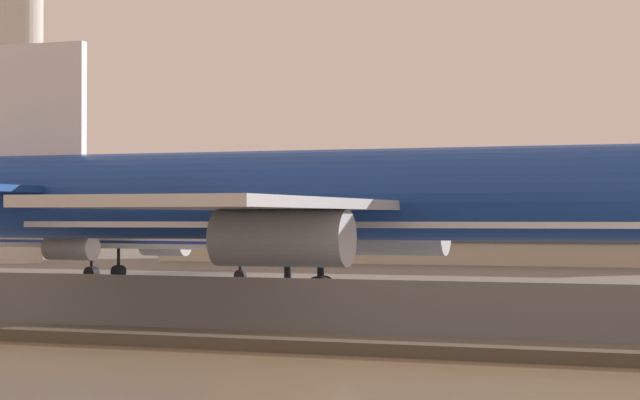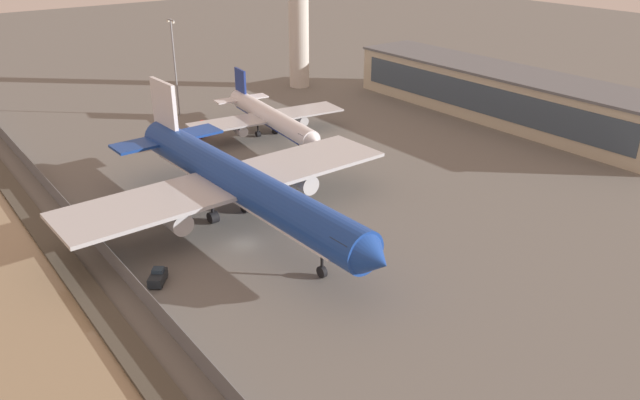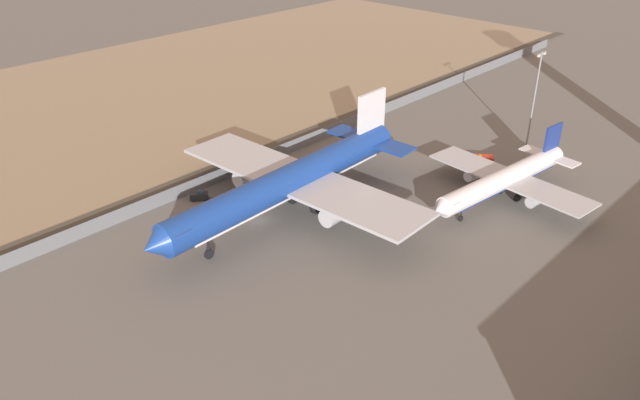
# 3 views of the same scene
# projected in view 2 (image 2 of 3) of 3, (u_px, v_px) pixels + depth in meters

# --- Properties ---
(ground_plane) EXTENTS (500.00, 500.00, 0.00)m
(ground_plane) POSITION_uv_depth(u_px,v_px,m) (244.00, 244.00, 82.23)
(ground_plane) COLOR #66635E
(shoreline_seawall) EXTENTS (320.00, 3.00, 0.50)m
(shoreline_seawall) POSITION_uv_depth(u_px,v_px,m) (88.00, 293.00, 71.00)
(shoreline_seawall) COLOR #474238
(shoreline_seawall) RESTS_ON ground
(perimeter_fence) EXTENTS (280.00, 0.10, 2.53)m
(perimeter_fence) POSITION_uv_depth(u_px,v_px,m) (125.00, 273.00, 73.02)
(perimeter_fence) COLOR slate
(perimeter_fence) RESTS_ON ground
(cargo_jet_blue) EXTENTS (56.64, 48.51, 16.34)m
(cargo_jet_blue) POSITION_uv_depth(u_px,v_px,m) (238.00, 182.00, 85.17)
(cargo_jet_blue) COLOR #193D93
(cargo_jet_blue) RESTS_ON ground
(passenger_jet_white) EXTENTS (36.35, 31.35, 10.81)m
(passenger_jet_white) POSITION_uv_depth(u_px,v_px,m) (270.00, 117.00, 119.99)
(passenger_jet_white) COLOR white
(passenger_jet_white) RESTS_ON ground
(baggage_tug) EXTENTS (3.50, 3.25, 1.80)m
(baggage_tug) POSITION_uv_depth(u_px,v_px,m) (158.00, 277.00, 73.13)
(baggage_tug) COLOR #1E2328
(baggage_tug) RESTS_ON ground
(ops_van) EXTENTS (4.83, 5.41, 2.48)m
(ops_van) POSITION_uv_depth(u_px,v_px,m) (200.00, 129.00, 122.21)
(ops_van) COLOR red
(ops_van) RESTS_ON ground
(terminal_building) EXTENTS (73.86, 15.02, 10.26)m
(terminal_building) POSITION_uv_depth(u_px,v_px,m) (502.00, 94.00, 131.54)
(terminal_building) COLOR #BCB299
(terminal_building) RESTS_ON ground
(apron_light_mast_apron_west) EXTENTS (3.20, 0.40, 20.38)m
(apron_light_mast_apron_west) POSITION_uv_depth(u_px,v_px,m) (175.00, 63.00, 130.29)
(apron_light_mast_apron_west) COLOR gray
(apron_light_mast_apron_west) RESTS_ON ground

